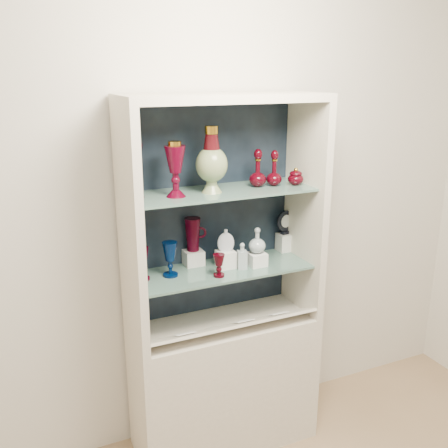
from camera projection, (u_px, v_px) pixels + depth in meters
name	position (u px, v px, depth m)	size (l,w,h in m)	color
wall_back	(207.00, 195.00, 2.68)	(3.50, 0.02, 2.80)	beige
cabinet_base	(224.00, 382.00, 2.79)	(1.00, 0.40, 0.75)	beige
cabinet_back_panel	(210.00, 210.00, 2.68)	(0.98, 0.02, 1.15)	black
cabinet_side_left	(130.00, 231.00, 2.32)	(0.04, 0.40, 1.15)	beige
cabinet_side_right	(305.00, 209.00, 2.70)	(0.04, 0.40, 1.15)	beige
cabinet_top_cap	(224.00, 98.00, 2.34)	(1.00, 0.40, 0.04)	beige
shelf_lower	(222.00, 270.00, 2.61)	(0.92, 0.34, 0.01)	slate
shelf_upper	(222.00, 192.00, 2.49)	(0.92, 0.34, 0.01)	slate
label_ledge	(233.00, 326.00, 2.57)	(0.92, 0.18, 0.01)	beige
label_card_0	(278.00, 313.00, 2.67)	(0.10, 0.07, 0.00)	white
label_card_1	(244.00, 321.00, 2.59)	(0.10, 0.07, 0.00)	white
label_card_2	(185.00, 334.00, 2.47)	(0.10, 0.07, 0.00)	white
pedestal_lamp_left	(132.00, 169.00, 2.31)	(0.10, 0.10, 0.27)	#470214
pedestal_lamp_right	(175.00, 169.00, 2.33)	(0.10, 0.10, 0.26)	#470214
enamel_urn	(212.00, 160.00, 2.40)	(0.16, 0.16, 0.32)	#08400E
ruby_decanter_a	(274.00, 166.00, 2.56)	(0.08, 0.08, 0.21)	#3D020B
ruby_decanter_b	(258.00, 167.00, 2.54)	(0.09, 0.09, 0.21)	#3D020B
lidded_bowl	(296.00, 176.00, 2.59)	(0.08, 0.08, 0.09)	#3D020B
cobalt_goblet	(170.00, 259.00, 2.49)	(0.08, 0.08, 0.18)	#001543
ruby_goblet_tall	(142.00, 264.00, 2.45)	(0.07, 0.07, 0.17)	#470214
ruby_goblet_small	(219.00, 265.00, 2.49)	(0.06, 0.06, 0.12)	#3D020B
riser_ruby_pitcher	(193.00, 257.00, 2.66)	(0.10, 0.10, 0.08)	silver
ruby_pitcher	(193.00, 234.00, 2.62)	(0.13, 0.08, 0.18)	#470214
clear_square_bottle	(242.00, 256.00, 2.59)	(0.05, 0.05, 0.14)	#97A7AD
riser_flat_flask	(226.00, 259.00, 2.62)	(0.09, 0.09, 0.09)	silver
flat_flask	(226.00, 240.00, 2.59)	(0.09, 0.04, 0.12)	silver
riser_clear_round_decanter	(257.00, 259.00, 2.65)	(0.09, 0.09, 0.07)	silver
clear_round_decanter	(257.00, 241.00, 2.62)	(0.09, 0.09, 0.13)	#97A7AD
riser_cameo_medallion	(285.00, 242.00, 2.86)	(0.08, 0.08, 0.10)	silver
cameo_medallion	(285.00, 222.00, 2.83)	(0.12, 0.04, 0.14)	black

